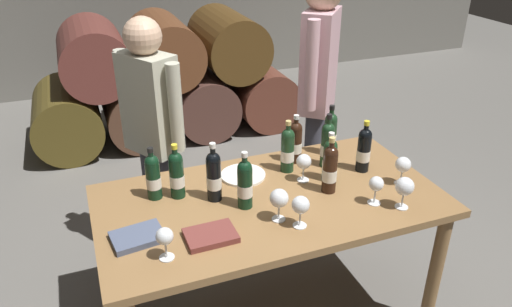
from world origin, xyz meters
name	(u,v)px	position (x,y,z in m)	size (l,w,h in m)	color
barrel_stack	(166,81)	(0.00, 2.60, 0.53)	(2.49, 0.90, 1.15)	#52441A
dining_table	(270,213)	(0.00, 0.00, 0.67)	(1.70, 0.90, 0.76)	olive
wine_bottle_0	(330,133)	(0.50, 0.32, 0.89)	(0.07, 0.07, 0.30)	#19381E
wine_bottle_1	(177,174)	(-0.42, 0.18, 0.88)	(0.07, 0.07, 0.29)	black
wine_bottle_2	(330,159)	(0.35, 0.06, 0.88)	(0.07, 0.07, 0.27)	#19381E
wine_bottle_3	(245,184)	(-0.14, -0.03, 0.89)	(0.07, 0.07, 0.29)	black
wine_bottle_4	(153,176)	(-0.53, 0.21, 0.88)	(0.07, 0.07, 0.27)	black
wine_bottle_5	(330,169)	(0.30, -0.05, 0.89)	(0.07, 0.07, 0.30)	black
wine_bottle_6	(364,149)	(0.57, 0.08, 0.89)	(0.07, 0.07, 0.29)	black
wine_bottle_7	(295,142)	(0.27, 0.30, 0.88)	(0.07, 0.07, 0.28)	black
wine_bottle_8	(214,176)	(-0.26, 0.09, 0.89)	(0.07, 0.07, 0.31)	black
wine_bottle_9	(327,144)	(0.42, 0.20, 0.89)	(0.07, 0.07, 0.31)	#19381E
wine_bottle_10	(288,149)	(0.19, 0.22, 0.89)	(0.07, 0.07, 0.29)	#19381E
wine_glass_0	(403,165)	(0.68, -0.12, 0.87)	(0.08, 0.08, 0.15)	white
wine_glass_1	(165,237)	(-0.58, -0.27, 0.86)	(0.07, 0.07, 0.15)	white
wine_glass_2	(304,162)	(0.22, 0.09, 0.87)	(0.08, 0.08, 0.15)	white
wine_glass_3	(279,199)	(-0.04, -0.19, 0.87)	(0.09, 0.09, 0.16)	white
wine_glass_4	(376,185)	(0.45, -0.23, 0.86)	(0.07, 0.07, 0.15)	white
wine_glass_5	(301,206)	(0.03, -0.27, 0.87)	(0.08, 0.08, 0.16)	white
wine_glass_6	(405,187)	(0.55, -0.31, 0.87)	(0.09, 0.09, 0.16)	white
tasting_notebook	(211,235)	(-0.37, -0.21, 0.77)	(0.22, 0.16, 0.03)	brown
leather_ledger	(138,237)	(-0.67, -0.11, 0.77)	(0.22, 0.16, 0.03)	#4C5670
serving_plate	(243,175)	(-0.06, 0.25, 0.77)	(0.24, 0.24, 0.01)	white
sommelier_presenting	(318,82)	(0.64, 0.75, 1.04)	(0.35, 0.40, 1.72)	#383842
taster_seated_left	(152,126)	(-0.44, 0.72, 0.92)	(0.32, 0.43, 1.54)	#383842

